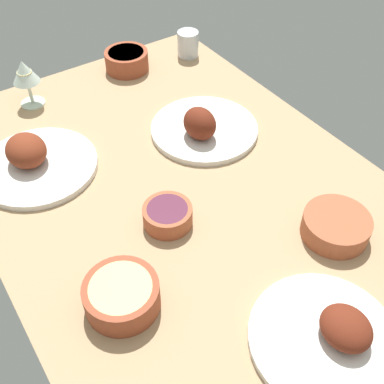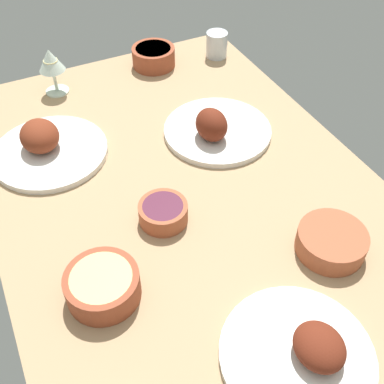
% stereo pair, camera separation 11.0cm
% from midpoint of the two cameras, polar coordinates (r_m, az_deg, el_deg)
% --- Properties ---
extents(dining_table, '(1.40, 0.90, 0.04)m').
position_cam_midpoint_polar(dining_table, '(1.13, -2.79, -1.56)').
color(dining_table, tan).
rests_on(dining_table, ground).
extents(plate_near_viewer, '(0.28, 0.28, 0.07)m').
position_cam_midpoint_polar(plate_near_viewer, '(0.91, 12.92, -16.83)').
color(plate_near_viewer, silver).
rests_on(plate_near_viewer, dining_table).
extents(plate_far_side, '(0.29, 0.29, 0.10)m').
position_cam_midpoint_polar(plate_far_side, '(1.28, -1.16, 7.72)').
color(plate_far_side, silver).
rests_on(plate_far_side, dining_table).
extents(plate_center_main, '(0.30, 0.30, 0.09)m').
position_cam_midpoint_polar(plate_center_main, '(1.26, -20.98, 3.47)').
color(plate_center_main, silver).
rests_on(plate_center_main, dining_table).
extents(bowl_onions, '(0.11, 0.11, 0.05)m').
position_cam_midpoint_polar(bowl_onions, '(1.05, -5.97, -2.91)').
color(bowl_onions, '#A35133').
rests_on(bowl_onions, dining_table).
extents(bowl_cream, '(0.15, 0.15, 0.05)m').
position_cam_midpoint_polar(bowl_cream, '(1.05, 14.18, -4.09)').
color(bowl_cream, '#A35133').
rests_on(bowl_cream, dining_table).
extents(bowl_pasta, '(0.15, 0.15, 0.06)m').
position_cam_midpoint_polar(bowl_pasta, '(0.93, -11.94, -12.27)').
color(bowl_pasta, brown).
rests_on(bowl_pasta, dining_table).
extents(bowl_soup, '(0.14, 0.14, 0.06)m').
position_cam_midpoint_polar(bowl_soup, '(1.58, -9.96, 15.38)').
color(bowl_soup, brown).
rests_on(bowl_soup, dining_table).
extents(wine_glass, '(0.08, 0.08, 0.14)m').
position_cam_midpoint_polar(wine_glass, '(1.45, -21.68, 13.02)').
color(wine_glass, silver).
rests_on(wine_glass, dining_table).
extents(water_tumbler, '(0.07, 0.07, 0.08)m').
position_cam_midpoint_polar(water_tumbler, '(1.63, -2.52, 17.38)').
color(water_tumbler, silver).
rests_on(water_tumbler, dining_table).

